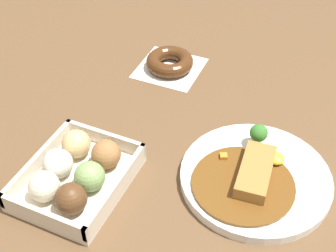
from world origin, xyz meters
name	(u,v)px	position (x,y,z in m)	size (l,w,h in m)	color
ground_plane	(220,145)	(0.00, 0.00, 0.00)	(1.60, 1.60, 0.00)	brown
curry_plate	(254,177)	(0.06, 0.08, 0.01)	(0.26, 0.26, 0.06)	white
donut_box	(76,174)	(0.20, -0.19, 0.03)	(0.20, 0.16, 0.06)	beige
chocolate_ring_donut	(170,62)	(-0.19, -0.19, 0.02)	(0.14, 0.14, 0.03)	white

